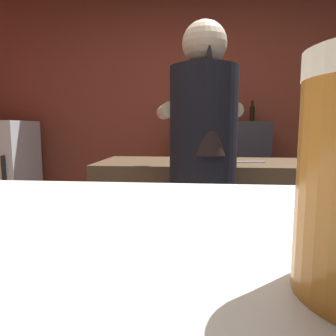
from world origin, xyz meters
The scene contains 12 objects.
wall_back centered at (0.00, 2.20, 1.35)m, with size 5.20×0.10×2.70m, color brown.
prep_counter centered at (0.35, 0.77, 0.47)m, with size 2.10×0.60×0.93m, color #493624.
back_shelf centered at (0.19, 1.92, 0.61)m, with size 0.93×0.36×1.21m, color #34313B.
mini_fridge centered at (-2.07, 1.75, 0.61)m, with size 0.56×0.58×1.22m.
bartender centered at (-0.03, 0.31, 0.97)m, with size 0.48×0.54×1.67m.
knife_block centered at (0.76, 0.78, 1.04)m, with size 0.10×0.08×0.29m.
mixing_bowl centered at (-0.03, 0.86, 0.96)m, with size 0.18×0.18×0.05m, color teal.
chefs_knife centered at (0.25, 0.72, 0.94)m, with size 0.24×0.03×0.01m, color silver.
bottle_vinegar centered at (0.29, 1.88, 1.30)m, with size 0.07×0.07×0.22m.
bottle_soy centered at (0.49, 1.96, 1.30)m, with size 0.05×0.05×0.21m.
bottle_olive_oil centered at (0.15, 1.83, 1.28)m, with size 0.05×0.05×0.19m.
bottle_hot_sauce centered at (0.16, 1.94, 1.30)m, with size 0.05×0.05×0.21m.
Camera 1 is at (-0.05, -1.26, 1.16)m, focal length 32.97 mm.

